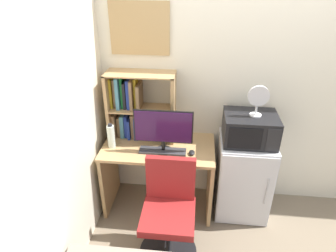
{
  "coord_description": "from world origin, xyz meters",
  "views": [
    {
      "loc": [
        -0.62,
        -2.83,
        2.38
      ],
      "look_at": [
        -0.89,
        -0.34,
        1.02
      ],
      "focal_mm": 31.89,
      "sensor_mm": 36.0,
      "label": 1
    }
  ],
  "objects_px": {
    "desk_fan": "(258,98)",
    "desk_chair": "(169,216)",
    "monitor": "(163,129)",
    "mini_fridge": "(243,177)",
    "wall_corkboard": "(140,29)",
    "hutch_bookshelf": "(133,106)",
    "computer_mouse": "(192,153)",
    "keyboard": "(163,151)",
    "water_bottle": "(111,136)",
    "microwave": "(250,128)"
  },
  "relations": [
    {
      "from": "computer_mouse",
      "to": "wall_corkboard",
      "type": "height_order",
      "value": "wall_corkboard"
    },
    {
      "from": "water_bottle",
      "to": "mini_fridge",
      "type": "xyz_separation_m",
      "value": [
        1.34,
        0.09,
        -0.46
      ]
    },
    {
      "from": "keyboard",
      "to": "wall_corkboard",
      "type": "height_order",
      "value": "wall_corkboard"
    },
    {
      "from": "keyboard",
      "to": "wall_corkboard",
      "type": "distance_m",
      "value": 1.18
    },
    {
      "from": "hutch_bookshelf",
      "to": "microwave",
      "type": "bearing_deg",
      "value": -7.32
    },
    {
      "from": "mini_fridge",
      "to": "microwave",
      "type": "height_order",
      "value": "microwave"
    },
    {
      "from": "monitor",
      "to": "desk_chair",
      "type": "height_order",
      "value": "monitor"
    },
    {
      "from": "keyboard",
      "to": "water_bottle",
      "type": "xyz_separation_m",
      "value": [
        -0.52,
        0.04,
        0.11
      ]
    },
    {
      "from": "desk_fan",
      "to": "desk_chair",
      "type": "bearing_deg",
      "value": -140.85
    },
    {
      "from": "hutch_bookshelf",
      "to": "mini_fridge",
      "type": "height_order",
      "value": "hutch_bookshelf"
    },
    {
      "from": "hutch_bookshelf",
      "to": "monitor",
      "type": "xyz_separation_m",
      "value": [
        0.35,
        -0.28,
        -0.1
      ]
    },
    {
      "from": "computer_mouse",
      "to": "water_bottle",
      "type": "height_order",
      "value": "water_bottle"
    },
    {
      "from": "water_bottle",
      "to": "microwave",
      "type": "xyz_separation_m",
      "value": [
        1.34,
        0.1,
        0.11
      ]
    },
    {
      "from": "mini_fridge",
      "to": "wall_corkboard",
      "type": "distance_m",
      "value": 1.81
    },
    {
      "from": "water_bottle",
      "to": "hutch_bookshelf",
      "type": "bearing_deg",
      "value": 54.79
    },
    {
      "from": "keyboard",
      "to": "hutch_bookshelf",
      "type": "bearing_deg",
      "value": 139.69
    },
    {
      "from": "keyboard",
      "to": "mini_fridge",
      "type": "bearing_deg",
      "value": 9.52
    },
    {
      "from": "monitor",
      "to": "desk_fan",
      "type": "height_order",
      "value": "desk_fan"
    },
    {
      "from": "monitor",
      "to": "water_bottle",
      "type": "relative_size",
      "value": 2.19
    },
    {
      "from": "desk_fan",
      "to": "desk_chair",
      "type": "distance_m",
      "value": 1.33
    },
    {
      "from": "mini_fridge",
      "to": "desk_chair",
      "type": "distance_m",
      "value": 0.94
    },
    {
      "from": "computer_mouse",
      "to": "hutch_bookshelf",
      "type": "bearing_deg",
      "value": 154.48
    },
    {
      "from": "monitor",
      "to": "desk_chair",
      "type": "relative_size",
      "value": 0.6
    },
    {
      "from": "monitor",
      "to": "desk_fan",
      "type": "relative_size",
      "value": 1.89
    },
    {
      "from": "desk_chair",
      "to": "keyboard",
      "type": "bearing_deg",
      "value": 103.27
    },
    {
      "from": "desk_fan",
      "to": "desk_chair",
      "type": "relative_size",
      "value": 0.32
    },
    {
      "from": "water_bottle",
      "to": "microwave",
      "type": "distance_m",
      "value": 1.35
    },
    {
      "from": "keyboard",
      "to": "microwave",
      "type": "relative_size",
      "value": 0.91
    },
    {
      "from": "hutch_bookshelf",
      "to": "wall_corkboard",
      "type": "xyz_separation_m",
      "value": [
        0.08,
        0.11,
        0.74
      ]
    },
    {
      "from": "microwave",
      "to": "wall_corkboard",
      "type": "height_order",
      "value": "wall_corkboard"
    },
    {
      "from": "keyboard",
      "to": "desk_fan",
      "type": "distance_m",
      "value": 1.02
    },
    {
      "from": "monitor",
      "to": "wall_corkboard",
      "type": "bearing_deg",
      "value": 124.14
    },
    {
      "from": "monitor",
      "to": "microwave",
      "type": "xyz_separation_m",
      "value": [
        0.82,
        0.13,
        -0.02
      ]
    },
    {
      "from": "monitor",
      "to": "water_bottle",
      "type": "height_order",
      "value": "monitor"
    },
    {
      "from": "microwave",
      "to": "water_bottle",
      "type": "bearing_deg",
      "value": -175.83
    },
    {
      "from": "keyboard",
      "to": "wall_corkboard",
      "type": "bearing_deg",
      "value": 122.59
    },
    {
      "from": "microwave",
      "to": "keyboard",
      "type": "bearing_deg",
      "value": -170.28
    },
    {
      "from": "computer_mouse",
      "to": "keyboard",
      "type": "bearing_deg",
      "value": 178.37
    },
    {
      "from": "monitor",
      "to": "computer_mouse",
      "type": "xyz_separation_m",
      "value": [
        0.28,
        -0.02,
        -0.23
      ]
    },
    {
      "from": "water_bottle",
      "to": "microwave",
      "type": "height_order",
      "value": "microwave"
    },
    {
      "from": "computer_mouse",
      "to": "microwave",
      "type": "xyz_separation_m",
      "value": [
        0.54,
        0.15,
        0.22
      ]
    },
    {
      "from": "monitor",
      "to": "microwave",
      "type": "height_order",
      "value": "monitor"
    },
    {
      "from": "hutch_bookshelf",
      "to": "water_bottle",
      "type": "bearing_deg",
      "value": -125.21
    },
    {
      "from": "monitor",
      "to": "mini_fridge",
      "type": "distance_m",
      "value": 1.02
    },
    {
      "from": "computer_mouse",
      "to": "microwave",
      "type": "relative_size",
      "value": 0.17
    },
    {
      "from": "water_bottle",
      "to": "wall_corkboard",
      "type": "distance_m",
      "value": 1.06
    },
    {
      "from": "monitor",
      "to": "wall_corkboard",
      "type": "relative_size",
      "value": 0.99
    },
    {
      "from": "hutch_bookshelf",
      "to": "desk_fan",
      "type": "bearing_deg",
      "value": -7.41
    },
    {
      "from": "hutch_bookshelf",
      "to": "microwave",
      "type": "height_order",
      "value": "hutch_bookshelf"
    },
    {
      "from": "hutch_bookshelf",
      "to": "water_bottle",
      "type": "height_order",
      "value": "hutch_bookshelf"
    }
  ]
}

